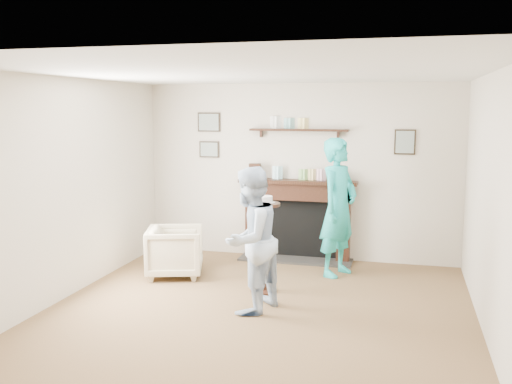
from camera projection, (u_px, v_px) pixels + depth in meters
ground at (254, 317)px, 5.94m from camera, size 5.00×5.00×0.00m
room_shell at (270, 156)px, 6.36m from camera, size 4.54×5.02×2.52m
armchair at (176, 275)px, 7.40m from camera, size 0.88×0.86×0.64m
man at (250, 311)px, 6.11m from camera, size 0.79×0.90×1.55m
woman at (337, 274)px, 7.45m from camera, size 0.65×0.77×1.78m
pedestal_table at (264, 229)px, 6.65m from camera, size 0.38×0.38×1.22m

